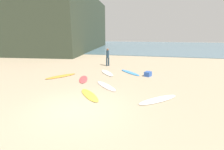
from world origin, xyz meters
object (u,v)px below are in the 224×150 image
Objects in this scene: surfboard_1 at (106,86)px; surfboard_2 at (158,100)px; beachgoer_near at (108,56)px; surfboard_5 at (107,73)px; surfboard_4 at (130,72)px; surfboard_0 at (83,79)px; beach_cooler at (148,74)px; surfboard_6 at (61,76)px; surfboard_3 at (89,95)px.

surfboard_2 is at bearing -68.39° from surfboard_1.
surfboard_5 is at bearing 66.87° from beachgoer_near.
surfboard_4 is 3.70m from beachgoer_near.
surfboard_5 is (-0.85, 3.30, 0.01)m from surfboard_1.
beach_cooler is (4.40, 2.11, 0.14)m from surfboard_0.
surfboard_0 is 2.23m from surfboard_1.
surfboard_5 is 0.99× the size of surfboard_6.
surfboard_5 is 1.36× the size of beachgoer_near.
surfboard_3 is at bearing -120.33° from beach_cooler.
surfboard_0 is at bearing 22.10° from surfboard_6.
beach_cooler is (6.39, 1.73, 0.13)m from surfboard_6.
surfboard_0 is 0.82× the size of surfboard_2.
surfboard_0 and surfboard_2 have the same top height.
surfboard_2 is 3.53m from surfboard_3.
beach_cooler reaches higher than surfboard_6.
beachgoer_near reaches higher than surfboard_5.
surfboard_6 is (-7.06, 2.91, 0.01)m from surfboard_2.
surfboard_5 is (1.11, 2.25, 0.01)m from surfboard_0.
surfboard_4 is (1.37, 5.62, -0.00)m from surfboard_3.
surfboard_2 is 0.98× the size of surfboard_6.
surfboard_3 is at bearing -80.52° from surfboard_0.
surfboard_4 is at bearing 164.74° from surfboard_5.
surfboard_5 is (-1.81, -0.61, 0.01)m from surfboard_4.
surfboard_5 reaches higher than surfboard_4.
surfboard_1 is 3.44m from surfboard_2.
surfboard_2 is at bearing 83.55° from beachgoer_near.
beachgoer_near reaches higher than surfboard_2.
beachgoer_near is at bearing -122.39° from surfboard_3.
surfboard_1 is at bearing 66.87° from beachgoer_near.
surfboard_3 is 5.79m from surfboard_4.
beachgoer_near reaches higher than surfboard_0.
surfboard_6 reaches higher than surfboard_3.
surfboard_5 is at bearing -126.06° from surfboard_3.
surfboard_3 is at bearing -129.58° from surfboard_2.
surfboard_0 is 5.67m from surfboard_2.
beachgoer_near is 3.18× the size of beach_cooler.
surfboard_1 is (1.97, -1.06, -0.00)m from surfboard_0.
surfboard_2 is 4.32× the size of beach_cooler.
surfboard_5 is (-0.44, 5.01, 0.01)m from surfboard_3.
surfboard_0 is 1.11× the size of beachgoer_near.
surfboard_5 is at bearing 61.56° from surfboard_1.
surfboard_0 is 0.80× the size of surfboard_6.
surfboard_5 is at bearing 63.88° from surfboard_6.
surfboard_4 is 1.91m from surfboard_5.
surfboard_5 is at bearing 156.49° from surfboard_4.
surfboard_6 is 1.38× the size of beachgoer_near.
surfboard_2 is 4.69m from beach_cooler.
surfboard_1 is at bearing 70.47° from surfboard_5.
beach_cooler is at bearing 104.14° from beachgoer_near.
surfboard_3 is 0.89× the size of surfboard_5.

